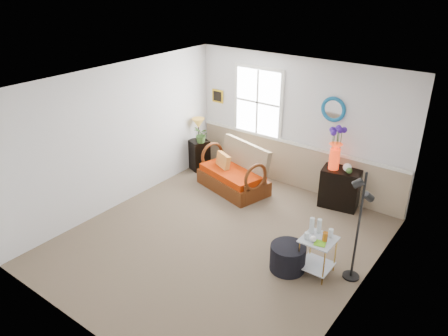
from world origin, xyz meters
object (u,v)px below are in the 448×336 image
Objects in this scene: lamp_stand at (199,155)px; floor_lamp at (358,228)px; ottoman at (288,257)px; cabinet at (340,188)px; side_table at (317,256)px; loveseat at (233,168)px.

lamp_stand is 4.43m from floor_lamp.
ottoman is at bearing -30.33° from lamp_stand.
side_table is (0.53, -2.05, -0.08)m from cabinet.
cabinet reaches higher than side_table.
ottoman is (2.13, -1.59, -0.26)m from loveseat.
floor_lamp reaches higher than side_table.
floor_lamp reaches higher than ottoman.
cabinet reaches higher than lamp_stand.
loveseat is at bearing 133.93° from floor_lamp.
floor_lamp is (4.13, -1.54, 0.51)m from lamp_stand.
cabinet is 2.24m from ottoman.
side_table is at bearing -14.58° from loveseat.
lamp_stand reaches higher than side_table.
lamp_stand is 1.26× the size of ottoman.
ottoman is at bearing -95.86° from cabinet.
ottoman is at bearing -155.16° from side_table.
lamp_stand is at bearing 154.47° from side_table.
loveseat is 3.22m from floor_lamp.
side_table is at bearing -85.33° from cabinet.
lamp_stand is at bearing 135.53° from floor_lamp.
cabinet is at bearing 94.09° from ottoman.
loveseat reaches higher than ottoman.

